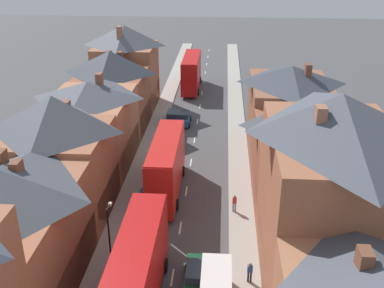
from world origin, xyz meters
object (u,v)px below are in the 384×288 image
double_decker_bus_lead (191,72)px  car_near_silver (173,117)px  car_parked_right_a (147,202)px  street_lamp (110,236)px  car_parked_left_a (183,118)px  pedestrian_near_right (250,271)px  double_decker_bus_far_approaching (138,270)px  car_mid_black (197,276)px  double_decker_bus_mid_street (166,165)px  pedestrian_mid_left (234,203)px

double_decker_bus_lead → car_near_silver: 14.94m
car_parked_right_a → street_lamp: bearing=-97.9°
car_parked_left_a → street_lamp: 29.04m
pedestrian_near_right → car_parked_right_a: bearing=134.5°
double_decker_bus_far_approaching → car_mid_black: double_decker_bus_far_approaching is taller
car_parked_right_a → street_lamp: (-1.15, -8.33, 2.38)m
double_decker_bus_far_approaching → car_parked_right_a: (-1.29, 11.09, -1.96)m
double_decker_bus_mid_street → pedestrian_near_right: double_decker_bus_mid_street is taller
car_mid_black → double_decker_bus_lead: bearing=94.6°
street_lamp → car_parked_right_a: bearing=82.1°
pedestrian_mid_left → street_lamp: 12.37m
double_decker_bus_lead → car_parked_left_a: size_ratio=2.74×
car_near_silver → pedestrian_mid_left: 21.99m
car_mid_black → pedestrian_near_right: pedestrian_near_right is taller
double_decker_bus_lead → street_lamp: (-2.44, -43.90, 0.43)m
double_decker_bus_far_approaching → car_near_silver: double_decker_bus_far_approaching is taller
pedestrian_near_right → car_mid_black: bearing=-172.1°
car_near_silver → street_lamp: street_lamp is taller
car_parked_left_a → street_lamp: street_lamp is taller
double_decker_bus_far_approaching → pedestrian_mid_left: bearing=60.9°
double_decker_bus_far_approaching → car_mid_black: (3.61, 1.97, -1.98)m
double_decker_bus_far_approaching → pedestrian_near_right: size_ratio=6.71×
double_decker_bus_far_approaching → pedestrian_mid_left: double_decker_bus_far_approaching is taller
car_parked_left_a → pedestrian_near_right: 30.01m
pedestrian_near_right → pedestrian_mid_left: 8.85m
street_lamp → car_mid_black: bearing=-7.4°
double_decker_bus_mid_street → car_parked_right_a: (-1.29, -3.33, -1.96)m
car_parked_right_a → street_lamp: 8.74m
car_parked_left_a → double_decker_bus_lead: bearing=90.0°
double_decker_bus_lead → car_mid_black: double_decker_bus_lead is taller
double_decker_bus_far_approaching → double_decker_bus_mid_street: bearing=90.0°
car_near_silver → street_lamp: 29.27m
double_decker_bus_mid_street → car_parked_left_a: double_decker_bus_mid_street is taller
double_decker_bus_mid_street → car_mid_black: size_ratio=2.58×
pedestrian_mid_left → street_lamp: bearing=-135.7°
double_decker_bus_lead → pedestrian_near_right: bearing=-80.8°
double_decker_bus_mid_street → double_decker_bus_far_approaching: same height
double_decker_bus_lead → street_lamp: size_ratio=1.96×
car_near_silver → pedestrian_near_right: (8.47, -29.44, 0.20)m
double_decker_bus_far_approaching → car_near_silver: 31.99m
double_decker_bus_mid_street → car_near_silver: double_decker_bus_mid_street is taller
double_decker_bus_far_approaching → pedestrian_near_right: bearing=18.9°
double_decker_bus_lead → car_parked_right_a: (-1.29, -35.57, -1.96)m
double_decker_bus_far_approaching → car_mid_black: size_ratio=2.58×
double_decker_bus_lead → double_decker_bus_far_approaching: same height
street_lamp → car_parked_left_a: bearing=85.1°
car_mid_black → street_lamp: bearing=172.6°
double_decker_bus_mid_street → car_near_silver: size_ratio=2.40×
double_decker_bus_lead → pedestrian_near_right: 44.81m
double_decker_bus_lead → double_decker_bus_mid_street: size_ratio=1.00×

